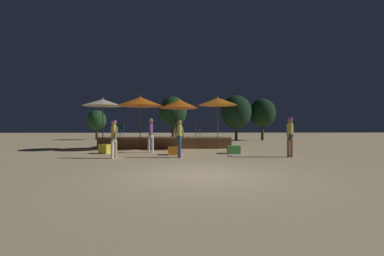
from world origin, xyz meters
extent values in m
plane|color=#D1B784|center=(0.00, 0.00, 0.00)|extent=(120.00, 120.00, 0.00)
cube|color=brown|center=(-1.58, 10.33, 0.33)|extent=(8.32, 3.01, 0.66)
cube|color=#CCB793|center=(-1.58, 8.87, 0.70)|extent=(8.32, 0.12, 0.08)
cylinder|color=brown|center=(-3.04, 8.49, 1.31)|extent=(0.05, 0.05, 2.62)
cone|color=orange|center=(-3.04, 8.49, 2.90)|extent=(2.77, 2.77, 0.55)
sphere|color=orange|center=(-3.04, 8.49, 3.21)|extent=(0.08, 0.08, 0.08)
cylinder|color=brown|center=(-0.70, 8.79, 1.26)|extent=(0.05, 0.05, 2.52)
cone|color=orange|center=(-0.70, 8.79, 2.79)|extent=(2.37, 2.37, 0.53)
sphere|color=orange|center=(-0.70, 8.79, 3.10)|extent=(0.08, 0.08, 0.08)
cylinder|color=brown|center=(1.70, 8.76, 1.36)|extent=(0.05, 0.05, 2.72)
cone|color=orange|center=(1.70, 8.76, 2.95)|extent=(2.43, 2.43, 0.47)
sphere|color=orange|center=(1.70, 8.76, 3.22)|extent=(0.08, 0.08, 0.08)
cylinder|color=brown|center=(-5.24, 8.39, 1.31)|extent=(0.05, 0.05, 2.62)
cone|color=beige|center=(-5.24, 8.39, 2.82)|extent=(2.34, 2.34, 0.40)
sphere|color=beige|center=(-5.24, 8.39, 3.06)|extent=(0.08, 0.08, 0.08)
cube|color=yellow|center=(-4.43, 6.12, 0.24)|extent=(0.64, 0.64, 0.47)
cube|color=#4CC651|center=(2.10, 5.87, 0.20)|extent=(0.62, 0.62, 0.40)
cube|color=orange|center=(-0.91, 5.34, 0.19)|extent=(0.56, 0.56, 0.38)
cylinder|color=white|center=(-2.25, 6.41, 0.42)|extent=(0.13, 0.13, 0.84)
cylinder|color=white|center=(-2.08, 6.43, 0.42)|extent=(0.13, 0.13, 0.84)
cylinder|color=white|center=(-2.16, 6.42, 0.92)|extent=(0.22, 0.22, 0.24)
cylinder|color=purple|center=(-2.16, 6.42, 1.26)|extent=(0.22, 0.22, 0.64)
cylinder|color=#997051|center=(-2.14, 6.24, 1.19)|extent=(0.11, 0.25, 0.57)
cylinder|color=#997051|center=(-2.18, 6.59, 1.19)|extent=(0.10, 0.21, 0.57)
sphere|color=#997051|center=(-2.16, 6.42, 1.69)|extent=(0.23, 0.23, 0.23)
cylinder|color=white|center=(-3.51, 3.99, 0.38)|extent=(0.13, 0.13, 0.76)
cylinder|color=tan|center=(-3.40, 4.10, 0.38)|extent=(0.13, 0.13, 0.76)
cylinder|color=white|center=(-3.45, 4.05, 0.84)|extent=(0.19, 0.19, 0.24)
cylinder|color=#D8D14C|center=(-3.45, 4.05, 1.15)|extent=(0.19, 0.19, 0.58)
cylinder|color=tan|center=(-3.34, 3.94, 1.08)|extent=(0.21, 0.20, 0.52)
cylinder|color=tan|center=(-3.57, 4.16, 1.08)|extent=(0.19, 0.18, 0.52)
sphere|color=tan|center=(-3.45, 4.05, 1.54)|extent=(0.21, 0.21, 0.21)
cylinder|color=purple|center=(-3.45, 4.05, 1.60)|extent=(0.23, 0.23, 0.07)
cylinder|color=#997051|center=(4.27, 4.27, 0.41)|extent=(0.13, 0.13, 0.82)
cylinder|color=#997051|center=(4.35, 4.11, 0.41)|extent=(0.13, 0.13, 0.82)
cylinder|color=#3F3F47|center=(4.31, 4.19, 0.90)|extent=(0.21, 0.21, 0.24)
cylinder|color=#D8D14C|center=(4.31, 4.19, 1.24)|extent=(0.21, 0.21, 0.63)
cylinder|color=#997051|center=(4.15, 4.11, 1.17)|extent=(0.14, 0.13, 0.56)
cylinder|color=#997051|center=(4.46, 4.27, 1.17)|extent=(0.11, 0.11, 0.56)
sphere|color=#997051|center=(4.31, 4.19, 1.66)|extent=(0.22, 0.22, 0.22)
cylinder|color=purple|center=(4.31, 4.19, 1.73)|extent=(0.25, 0.25, 0.07)
cylinder|color=#2D4C7F|center=(-0.63, 4.12, 0.38)|extent=(0.13, 0.13, 0.76)
cylinder|color=#997051|center=(-0.65, 4.27, 0.38)|extent=(0.13, 0.13, 0.76)
cylinder|color=#2D4C7F|center=(-0.64, 4.19, 0.84)|extent=(0.20, 0.20, 0.24)
cylinder|color=#D8D14C|center=(-0.64, 4.19, 1.15)|extent=(0.20, 0.20, 0.58)
cylinder|color=#997051|center=(-0.48, 4.22, 1.08)|extent=(0.19, 0.11, 0.52)
cylinder|color=#997051|center=(-0.80, 4.17, 1.08)|extent=(0.14, 0.10, 0.52)
sphere|color=#997051|center=(-0.64, 4.19, 1.55)|extent=(0.21, 0.21, 0.21)
cylinder|color=#47474C|center=(-0.77, 11.08, 0.96)|extent=(0.02, 0.02, 0.45)
cylinder|color=#47474C|center=(-0.99, 10.88, 0.96)|extent=(0.02, 0.02, 0.45)
cylinder|color=#47474C|center=(-0.57, 10.86, 0.96)|extent=(0.02, 0.02, 0.45)
cylinder|color=#47474C|center=(-0.79, 10.66, 0.96)|extent=(0.02, 0.02, 0.45)
cylinder|color=#47474C|center=(-0.78, 10.87, 1.19)|extent=(0.40, 0.40, 0.02)
cube|color=#47474C|center=(-0.66, 10.74, 1.41)|extent=(0.29, 0.27, 0.45)
cylinder|color=#1E4C47|center=(-4.95, 10.55, 0.96)|extent=(0.02, 0.02, 0.45)
cylinder|color=#1E4C47|center=(-4.68, 10.44, 0.96)|extent=(0.02, 0.02, 0.45)
cylinder|color=#1E4C47|center=(-4.84, 10.83, 0.96)|extent=(0.02, 0.02, 0.45)
cylinder|color=#1E4C47|center=(-4.56, 10.71, 0.96)|extent=(0.02, 0.02, 0.45)
cylinder|color=#1E4C47|center=(-4.76, 10.63, 1.19)|extent=(0.40, 0.40, 0.02)
cube|color=#1E4C47|center=(-4.69, 10.79, 1.41)|extent=(0.34, 0.16, 0.45)
cylinder|color=#47474C|center=(0.72, 9.51, 0.96)|extent=(0.02, 0.02, 0.45)
cylinder|color=#47474C|center=(0.63, 9.80, 0.96)|extent=(0.02, 0.02, 0.45)
cylinder|color=#47474C|center=(0.43, 9.43, 0.96)|extent=(0.02, 0.02, 0.45)
cylinder|color=#47474C|center=(0.34, 9.71, 0.96)|extent=(0.02, 0.02, 0.45)
cylinder|color=#47474C|center=(0.53, 9.61, 1.19)|extent=(0.40, 0.40, 0.02)
cube|color=#47474C|center=(0.37, 9.56, 1.41)|extent=(0.13, 0.35, 0.45)
cylinder|color=#E54C99|center=(1.68, 4.62, 0.02)|extent=(0.24, 0.24, 0.03)
cylinder|color=#3D2B1C|center=(-1.48, 20.85, 0.85)|extent=(0.28, 0.28, 1.70)
ellipsoid|color=#19381E|center=(-1.48, 20.85, 3.05)|extent=(3.01, 3.01, 3.31)
cylinder|color=#3D2B1C|center=(-9.76, 21.15, 0.62)|extent=(0.28, 0.28, 1.23)
ellipsoid|color=#1E4223|center=(-9.76, 21.15, 2.13)|extent=(1.99, 1.99, 2.19)
cylinder|color=#3D2B1C|center=(5.01, 18.78, 0.76)|extent=(0.28, 0.28, 1.52)
ellipsoid|color=black|center=(5.01, 18.78, 2.91)|extent=(3.09, 3.09, 3.40)
cylinder|color=#3D2B1C|center=(7.90, 19.36, 0.83)|extent=(0.28, 0.28, 1.66)
ellipsoid|color=black|center=(7.90, 19.36, 2.87)|extent=(2.71, 2.71, 2.98)
camera|label=1|loc=(-0.55, -7.09, 1.32)|focal=24.00mm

